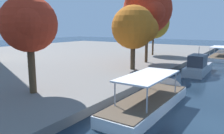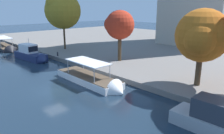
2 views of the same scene
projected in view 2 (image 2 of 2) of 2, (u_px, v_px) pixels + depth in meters
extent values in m
plane|color=#192838|center=(54.00, 90.00, 25.58)|extent=(220.00, 220.00, 0.00)
cube|color=slate|center=(195.00, 49.00, 48.93)|extent=(120.00, 55.00, 0.71)
cube|color=black|center=(4.00, 48.00, 52.00)|extent=(12.41, 4.00, 1.19)
cone|color=black|center=(11.00, 52.00, 47.07)|extent=(1.60, 2.90, 2.81)
cube|color=brown|center=(3.00, 45.00, 51.83)|extent=(12.16, 3.82, 0.08)
cylinder|color=#B2B2B7|center=(12.00, 43.00, 49.84)|extent=(0.10, 0.10, 1.81)
cylinder|color=#B2B2B7|center=(0.00, 44.00, 48.31)|extent=(0.10, 0.10, 1.81)
cylinder|color=#B2B2B7|center=(5.00, 39.00, 54.86)|extent=(0.10, 0.10, 1.81)
cube|color=silver|center=(2.00, 37.00, 51.33)|extent=(7.76, 3.41, 0.12)
cube|color=navy|center=(31.00, 57.00, 40.99)|extent=(8.23, 3.22, 1.73)
cone|color=navy|center=(43.00, 61.00, 38.20)|extent=(1.42, 2.44, 2.34)
cube|color=white|center=(28.00, 48.00, 40.94)|extent=(3.78, 2.31, 1.58)
cube|color=black|center=(32.00, 49.00, 40.03)|extent=(1.14, 1.93, 0.95)
cylinder|color=silver|center=(28.00, 41.00, 40.33)|extent=(0.08, 0.08, 1.11)
cube|color=white|center=(88.00, 80.00, 28.50)|extent=(10.46, 3.23, 1.28)
cone|color=white|center=(119.00, 92.00, 24.46)|extent=(1.43, 2.82, 2.81)
cube|color=brown|center=(88.00, 75.00, 28.32)|extent=(10.25, 3.07, 0.08)
cylinder|color=#B2B2B7|center=(110.00, 71.00, 26.87)|extent=(0.10, 0.10, 1.76)
cylinder|color=#B2B2B7|center=(94.00, 76.00, 25.23)|extent=(0.10, 0.10, 1.76)
cylinder|color=#B2B2B7|center=(83.00, 63.00, 30.92)|extent=(0.10, 0.10, 1.76)
cylinder|color=#B2B2B7|center=(68.00, 66.00, 29.28)|extent=(0.10, 0.10, 1.76)
cube|color=silver|center=(88.00, 62.00, 27.83)|extent=(6.49, 2.94, 0.12)
cube|color=#2D333D|center=(219.00, 110.00, 16.40)|extent=(3.76, 2.09, 1.57)
cylinder|color=#2D2D33|center=(58.00, 55.00, 40.58)|extent=(0.28, 0.28, 0.56)
sphere|color=#2D2D33|center=(58.00, 53.00, 40.49)|extent=(0.30, 0.30, 0.30)
cylinder|color=#2D2D33|center=(36.00, 49.00, 46.62)|extent=(0.27, 0.27, 0.53)
sphere|color=#2D2D33|center=(36.00, 47.00, 46.53)|extent=(0.29, 0.29, 0.29)
cylinder|color=#4C3823|center=(64.00, 37.00, 47.22)|extent=(0.40, 0.40, 5.28)
sphere|color=olive|center=(63.00, 11.00, 45.77)|extent=(7.59, 7.59, 7.59)
sphere|color=olive|center=(55.00, 4.00, 44.18)|extent=(3.87, 3.87, 3.87)
sphere|color=olive|center=(63.00, 13.00, 47.21)|extent=(3.99, 3.99, 3.99)
cylinder|color=#4C3823|center=(120.00, 48.00, 36.60)|extent=(0.62, 0.62, 4.24)
sphere|color=#B22D19|center=(120.00, 25.00, 35.56)|extent=(4.81, 4.81, 4.81)
sphere|color=#B22D19|center=(118.00, 28.00, 36.19)|extent=(2.91, 2.91, 2.91)
sphere|color=#B22D19|center=(112.00, 24.00, 35.42)|extent=(2.74, 2.74, 2.74)
cylinder|color=#4C3823|center=(198.00, 70.00, 24.90)|extent=(0.65, 0.65, 3.57)
sphere|color=#BC6019|center=(202.00, 35.00, 23.85)|extent=(5.93, 5.93, 5.93)
sphere|color=#BC6019|center=(215.00, 35.00, 22.65)|extent=(3.67, 3.67, 3.67)
sphere|color=#BC6019|center=(200.00, 39.00, 22.57)|extent=(3.68, 3.68, 3.68)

